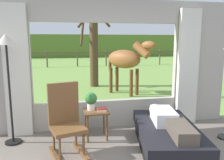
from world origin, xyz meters
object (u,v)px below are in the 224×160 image
rocking_chair (66,120)px  side_table (96,116)px  recliner_sofa (167,137)px  pasture_tree (93,48)px  horse (126,60)px  book_stack (102,109)px  floor_lamp_left (7,56)px  potted_plant (91,100)px  reclining_person (169,120)px

rocking_chair → side_table: (0.53, 0.48, -0.12)m
recliner_sofa → pasture_tree: size_ratio=0.57×
horse → pasture_tree: (-0.87, 1.53, 0.33)m
side_table → book_stack: bearing=-27.3°
floor_lamp_left → horse: size_ratio=1.08×
pasture_tree → floor_lamp_left: bearing=-113.2°
side_table → potted_plant: potted_plant is taller
recliner_sofa → reclining_person: reclining_person is taller
horse → rocking_chair: bearing=24.4°
reclining_person → potted_plant: size_ratio=4.48×
reclining_person → horse: (0.37, 3.97, 0.63)m
potted_plant → horse: size_ratio=0.18×
recliner_sofa → side_table: side_table is taller
recliner_sofa → reclining_person: 0.31m
side_table → recliner_sofa: bearing=-34.0°
rocking_chair → book_stack: bearing=18.8°
rocking_chair → horse: horse is taller
reclining_person → floor_lamp_left: 2.81m
recliner_sofa → floor_lamp_left: size_ratio=0.98×
rocking_chair → book_stack: rocking_chair is taller
book_stack → pasture_tree: 4.91m
recliner_sofa → book_stack: size_ratio=10.64×
book_stack → floor_lamp_left: bearing=174.9°
rocking_chair → side_table: bearing=26.5°
recliner_sofa → side_table: (-1.05, 0.71, 0.21)m
recliner_sofa → side_table: size_ratio=3.54×
book_stack → floor_lamp_left: floor_lamp_left is taller
reclining_person → horse: bearing=95.6°
side_table → potted_plant: (-0.08, 0.06, 0.28)m
floor_lamp_left → book_stack: bearing=-5.1°
recliner_sofa → potted_plant: potted_plant is taller
rocking_chair → book_stack: 0.77m
potted_plant → book_stack: potted_plant is taller
recliner_sofa → reclining_person: (0.00, -0.05, 0.30)m
reclining_person → potted_plant: potted_plant is taller
side_table → pasture_tree: 4.89m
horse → potted_plant: bearing=26.8°
side_table → horse: 3.59m
side_table → pasture_tree: (0.55, 4.74, 1.05)m
potted_plant → book_stack: 0.26m
potted_plant → pasture_tree: bearing=82.4°
recliner_sofa → rocking_chair: bearing=-177.2°
pasture_tree → potted_plant: bearing=-97.6°
potted_plant → floor_lamp_left: 1.59m
horse → pasture_tree: pasture_tree is taller
pasture_tree → book_stack: bearing=-95.4°
book_stack → pasture_tree: bearing=84.6°
potted_plant → reclining_person: bearing=-35.9°
recliner_sofa → rocking_chair: (-1.58, 0.22, 0.33)m
pasture_tree → rocking_chair: bearing=-101.7°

